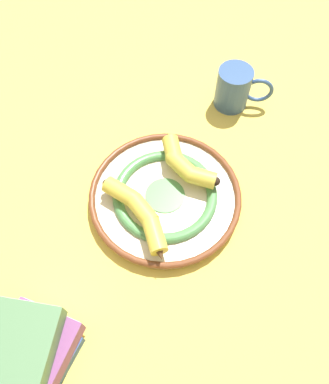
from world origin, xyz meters
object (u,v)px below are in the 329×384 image
banana_b (140,213)px  decorative_bowl (164,197)px  banana_a (184,163)px  book_stack (18,369)px  coffee_mug (235,88)px

banana_b → decorative_bowl: bearing=-78.0°
banana_a → book_stack: size_ratio=0.70×
banana_b → book_stack: bearing=109.8°
banana_a → decorative_bowl: bearing=-74.2°
banana_a → banana_b: size_ratio=0.86×
banana_a → book_stack: bearing=-76.0°
banana_a → banana_b: (-0.14, 0.04, -0.00)m
decorative_bowl → banana_b: banana_b is taller
banana_b → book_stack: book_stack is taller
decorative_bowl → banana_b: 0.08m
decorative_bowl → coffee_mug: coffee_mug is taller
decorative_bowl → book_stack: (-0.38, 0.09, 0.04)m
decorative_bowl → banana_a: bearing=-11.0°
banana_b → book_stack: (-0.32, 0.07, 0.00)m
banana_a → book_stack: book_stack is taller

